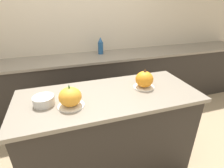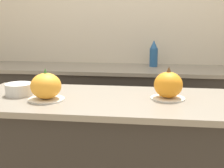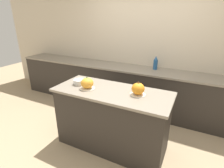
{
  "view_description": "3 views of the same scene",
  "coord_description": "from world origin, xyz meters",
  "px_view_note": "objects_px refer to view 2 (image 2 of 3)",
  "views": [
    {
      "loc": [
        -0.41,
        -1.34,
        1.72
      ],
      "look_at": [
        0.02,
        -0.03,
        1.06
      ],
      "focal_mm": 28.0,
      "sensor_mm": 36.0,
      "label": 1
    },
    {
      "loc": [
        0.28,
        -1.83,
        1.43
      ],
      "look_at": [
        0.03,
        0.0,
        1.03
      ],
      "focal_mm": 50.0,
      "sensor_mm": 36.0,
      "label": 2
    },
    {
      "loc": [
        1.01,
        -2.02,
        1.92
      ],
      "look_at": [
        0.01,
        -0.01,
        1.05
      ],
      "focal_mm": 28.0,
      "sensor_mm": 36.0,
      "label": 3
    }
  ],
  "objects_px": {
    "pumpkin_cake_left": "(46,87)",
    "bottle_tall": "(154,54)",
    "mixing_bowl": "(19,89)",
    "pumpkin_cake_right": "(168,86)"
  },
  "relations": [
    {
      "from": "pumpkin_cake_left",
      "to": "bottle_tall",
      "type": "xyz_separation_m",
      "value": [
        0.63,
        1.46,
        0.03
      ]
    },
    {
      "from": "pumpkin_cake_right",
      "to": "mixing_bowl",
      "type": "height_order",
      "value": "pumpkin_cake_right"
    },
    {
      "from": "pumpkin_cake_right",
      "to": "bottle_tall",
      "type": "height_order",
      "value": "bottle_tall"
    },
    {
      "from": "bottle_tall",
      "to": "mixing_bowl",
      "type": "distance_m",
      "value": 1.62
    },
    {
      "from": "pumpkin_cake_right",
      "to": "bottle_tall",
      "type": "xyz_separation_m",
      "value": [
        -0.09,
        1.34,
        0.03
      ]
    },
    {
      "from": "pumpkin_cake_right",
      "to": "mixing_bowl",
      "type": "bearing_deg",
      "value": -177.79
    },
    {
      "from": "pumpkin_cake_left",
      "to": "bottle_tall",
      "type": "bearing_deg",
      "value": 66.72
    },
    {
      "from": "bottle_tall",
      "to": "mixing_bowl",
      "type": "bearing_deg",
      "value": -121.33
    },
    {
      "from": "pumpkin_cake_right",
      "to": "mixing_bowl",
      "type": "distance_m",
      "value": 0.93
    },
    {
      "from": "mixing_bowl",
      "to": "pumpkin_cake_right",
      "type": "bearing_deg",
      "value": 2.21
    }
  ]
}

